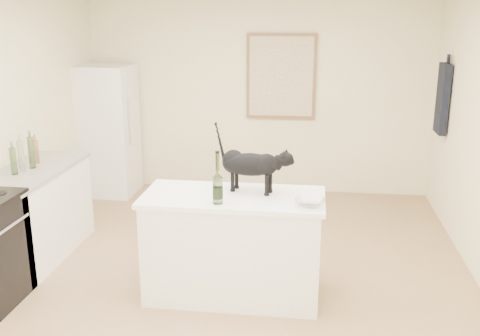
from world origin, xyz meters
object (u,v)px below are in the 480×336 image
Objects in this scene: black_cat at (250,167)px; wine_bottle at (218,181)px; fridge at (108,131)px; glass_bowl at (310,203)px.

black_cat is 1.62× the size of wine_bottle.
glass_bowl is (2.68, -2.74, 0.08)m from fridge.
black_cat reaches higher than wine_bottle.
fridge is 2.81× the size of black_cat.
fridge is 4.56× the size of wine_bottle.
fridge is at bearing 134.42° from glass_bowl.
black_cat is 0.39m from wine_bottle.
wine_bottle is (-0.22, -0.32, -0.03)m from black_cat.
fridge reaches higher than glass_bowl.
wine_bottle is at bearing -109.77° from black_cat.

